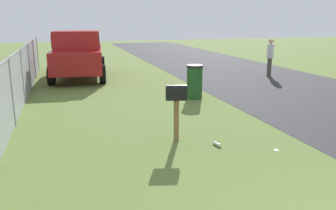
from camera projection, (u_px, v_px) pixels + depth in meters
name	position (u px, v px, depth m)	size (l,w,h in m)	color
mailbox	(176.00, 97.00, 7.42)	(0.30, 0.48, 1.24)	brown
pickup_truck	(78.00, 53.00, 15.38)	(5.22, 2.66, 2.09)	maroon
trash_bin	(195.00, 82.00, 11.59)	(0.54, 0.54, 1.12)	#1E4C1E
pedestrian	(270.00, 55.00, 15.87)	(0.32, 0.50, 1.70)	#4C4238
fence_section	(17.00, 81.00, 9.66)	(17.40, 0.07, 1.70)	#9EA3A8
litter_wrapper_far_scatter	(276.00, 150.00, 7.12)	(0.12, 0.08, 0.01)	silver
litter_bottle_midfield_a	(217.00, 144.00, 7.36)	(0.07, 0.07, 0.22)	#B2D8BF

